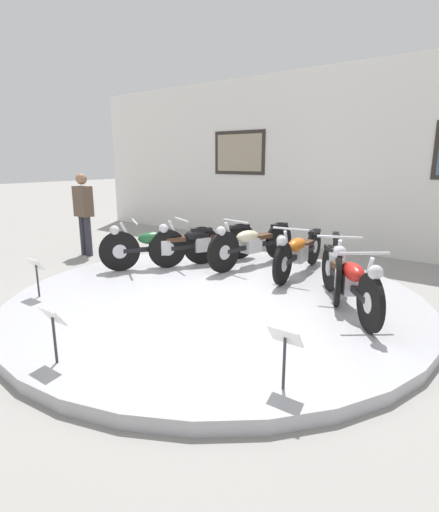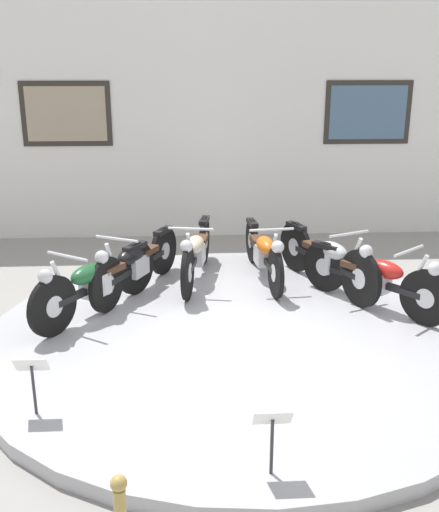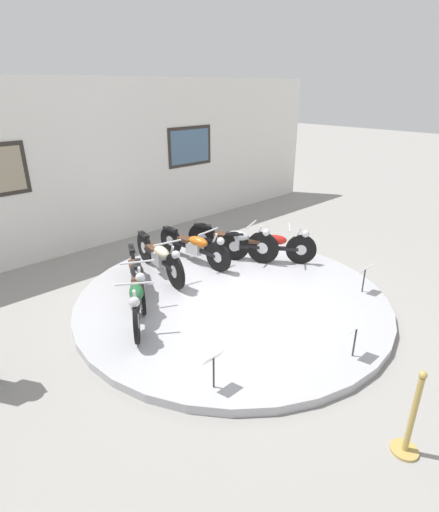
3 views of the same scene
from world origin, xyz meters
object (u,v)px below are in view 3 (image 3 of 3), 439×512
Objects in this scene: motorcycle_cream at (160,256)px; motorcycle_silver at (234,240)px; info_placard_front_left at (214,362)px; motorcycle_orange at (195,246)px; info_placard_front_centre at (356,333)px; motorcycle_red at (270,245)px; motorcycle_black at (137,275)px; stanchion_post_left_of_entry at (410,426)px; motorcycle_green at (137,295)px; info_placard_front_right at (365,273)px.

motorcycle_cream is 1.05× the size of motorcycle_silver.
motorcycle_silver is at bearing 41.64° from info_placard_front_left.
info_placard_front_centre is (-0.43, -3.81, -0.00)m from motorcycle_orange.
motorcycle_silver is 0.75m from motorcycle_red.
stanchion_post_left_of_entry is (0.29, -4.55, -0.17)m from motorcycle_black.
motorcycle_green is 3.28× the size of info_placard_front_right.
motorcycle_cream is 0.86m from motorcycle_orange.
motorcycle_black is 3.52× the size of info_placard_front_centre.
motorcycle_orange is 3.81× the size of info_placard_front_centre.
motorcycle_black is 4.57m from stanchion_post_left_of_entry.
motorcycle_red is at bearing 30.59° from info_placard_front_left.
motorcycle_orange is 3.71m from info_placard_front_left.
motorcycle_green is at bearing 149.39° from info_placard_front_right.
motorcycle_green is at bearing 83.89° from info_placard_front_left.
motorcycle_green is 3.28× the size of info_placard_front_left.
motorcycle_red is (1.14, -1.01, 0.00)m from motorcycle_orange.
motorcycle_red is 3.06× the size of info_placard_front_left.
motorcycle_green reaches higher than motorcycle_black.
motorcycle_green is 0.86× the size of motorcycle_orange.
motorcycle_black is at bearing 76.97° from info_placard_front_left.
motorcycle_black is 0.96× the size of motorcycle_silver.
motorcycle_silver is at bearing 103.09° from info_placard_front_right.
stanchion_post_left_of_entry is (-1.31, -4.92, -0.16)m from motorcycle_orange.
motorcycle_orange is at bearing 53.56° from info_placard_front_left.
motorcycle_green reaches higher than motorcycle_orange.
info_placard_front_centre is at bearing -96.42° from motorcycle_orange.
motorcycle_cream is 3.87× the size of info_placard_front_left.
motorcycle_silver is at bearing 13.21° from motorcycle_green.
motorcycle_cream is 3.87× the size of info_placard_front_right.
stanchion_post_left_of_entry is (0.90, -1.94, -0.15)m from info_placard_front_left.
info_placard_front_centre and info_placard_front_right have the same top height.
motorcycle_silver reaches higher than info_placard_front_left.
motorcycle_cream is 1.64m from motorcycle_silver.
info_placard_front_left is (-0.21, -1.97, -0.02)m from motorcycle_green.
info_placard_front_centre is (-1.16, -3.44, -0.03)m from motorcycle_silver.
motorcycle_black is at bearing 166.86° from motorcycle_red.
motorcycle_black is 3.63m from info_placard_front_centre.
info_placard_front_right is (0.61, -2.61, -0.03)m from motorcycle_silver.
motorcycle_orange reaches higher than info_placard_front_right.
motorcycle_green is 2.23m from motorcycle_orange.
motorcycle_silver is (2.33, 0.00, 0.02)m from motorcycle_black.
motorcycle_black is 1.15× the size of motorcycle_red.
motorcycle_green is 2.80m from motorcycle_silver.
motorcycle_red is at bearing 58.05° from stanchion_post_left_of_entry.
motorcycle_orange is 1.03× the size of motorcycle_silver.
info_placard_front_centre is at bearing -154.88° from info_placard_front_right.
info_placard_front_right is (2.20, -2.98, -0.02)m from motorcycle_cream.
motorcycle_red reaches higher than info_placard_front_left.
motorcycle_silver is 3.63m from info_placard_front_centre.
motorcycle_cream is at bearing 26.91° from motorcycle_black.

